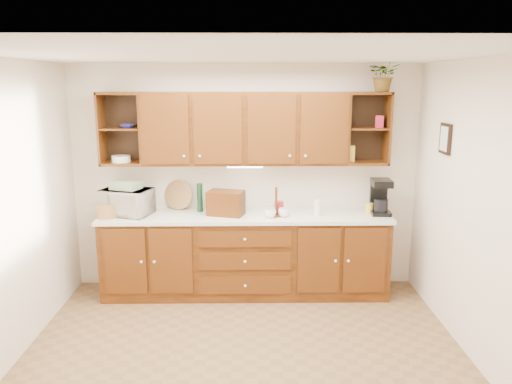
{
  "coord_description": "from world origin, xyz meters",
  "views": [
    {
      "loc": [
        0.05,
        -3.97,
        2.4
      ],
      "look_at": [
        0.12,
        1.15,
        1.26
      ],
      "focal_mm": 35.0,
      "sensor_mm": 36.0,
      "label": 1
    }
  ],
  "objects_px": {
    "coffee_maker": "(380,197)",
    "potted_plant": "(384,75)",
    "microwave": "(127,202)",
    "bread_box": "(226,203)"
  },
  "relations": [
    {
      "from": "microwave",
      "to": "coffee_maker",
      "type": "bearing_deg",
      "value": 17.81
    },
    {
      "from": "coffee_maker",
      "to": "potted_plant",
      "type": "xyz_separation_m",
      "value": [
        -0.01,
        0.09,
        1.34
      ]
    },
    {
      "from": "microwave",
      "to": "bread_box",
      "type": "bearing_deg",
      "value": 16.26
    },
    {
      "from": "microwave",
      "to": "potted_plant",
      "type": "xyz_separation_m",
      "value": [
        2.84,
        0.09,
        1.38
      ]
    },
    {
      "from": "microwave",
      "to": "coffee_maker",
      "type": "height_order",
      "value": "coffee_maker"
    },
    {
      "from": "bread_box",
      "to": "coffee_maker",
      "type": "distance_m",
      "value": 1.74
    },
    {
      "from": "bread_box",
      "to": "potted_plant",
      "type": "relative_size",
      "value": 1.07
    },
    {
      "from": "potted_plant",
      "to": "bread_box",
      "type": "bearing_deg",
      "value": -176.06
    },
    {
      "from": "potted_plant",
      "to": "microwave",
      "type": "bearing_deg",
      "value": -178.18
    },
    {
      "from": "microwave",
      "to": "coffee_maker",
      "type": "distance_m",
      "value": 2.84
    }
  ]
}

